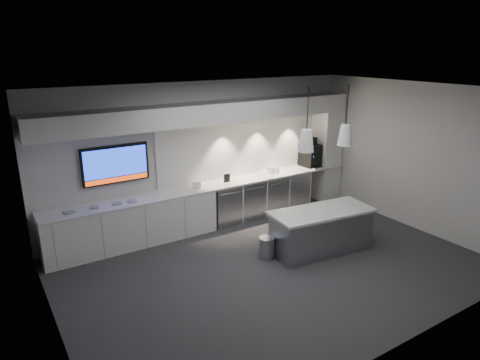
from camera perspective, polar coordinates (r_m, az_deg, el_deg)
floor at (r=7.59m, az=4.60°, el=-11.43°), size 7.00×7.00×0.00m
ceiling at (r=6.69m, az=5.23°, el=11.71°), size 7.00×7.00×0.00m
wall_back at (r=9.03m, az=-4.74°, el=3.53°), size 7.00×0.00×7.00m
wall_front at (r=5.37m, az=21.36°, el=-7.53°), size 7.00×0.00×7.00m
wall_left at (r=5.72m, az=-24.46°, el=-6.37°), size 0.00×7.00×7.00m
wall_right at (r=9.47m, az=22.04°, el=2.95°), size 0.00×7.00×7.00m
back_counter at (r=8.93m, az=-3.67°, el=-0.76°), size 6.80×0.65×0.04m
left_base_cabinets at (r=8.44m, az=-14.11°, el=-5.63°), size 3.30×0.63×0.86m
fridge_unit_a at (r=9.19m, az=-2.25°, el=-3.19°), size 0.60×0.61×0.85m
fridge_unit_b at (r=9.51m, az=1.03°, el=-2.48°), size 0.60×0.61×0.85m
fridge_unit_c at (r=9.85m, az=4.09°, el=-1.80°), size 0.60×0.61×0.85m
fridge_unit_d at (r=10.22m, az=6.94°, el=-1.17°), size 0.60×0.61×0.85m
backsplash at (r=9.61m, az=1.66°, el=4.72°), size 4.60×0.03×1.30m
soffit at (r=8.60m, az=-3.95°, el=8.96°), size 6.90×0.60×0.40m
column at (r=10.69m, az=11.45°, el=4.31°), size 0.55×0.55×2.60m
wall_tv at (r=8.29m, az=-16.27°, el=2.04°), size 1.25×0.07×0.72m
island at (r=8.08m, az=10.70°, el=-6.63°), size 1.99×1.03×0.81m
bin at (r=7.79m, az=3.61°, el=-8.99°), size 0.36×0.36×0.40m
coffee_machine at (r=10.37m, az=9.35°, el=3.40°), size 0.42×0.58×0.70m
sign_black at (r=9.05m, az=-1.76°, el=0.27°), size 0.14×0.03×0.18m
sign_white at (r=8.67m, az=-5.79°, el=-0.74°), size 0.18×0.02×0.14m
cup_cluster at (r=9.73m, az=4.47°, el=1.32°), size 0.26×0.17×0.14m
tray_a at (r=7.98m, az=-21.82°, el=-4.01°), size 0.19×0.19×0.02m
tray_b at (r=8.08m, az=-18.87°, el=-3.42°), size 0.20×0.20×0.02m
tray_c at (r=8.14m, az=-16.12°, el=-3.01°), size 0.19×0.19×0.02m
tray_d at (r=8.18m, az=-14.21°, el=-2.75°), size 0.19×0.19×0.02m
pendant_left at (r=7.25m, az=8.83°, el=5.23°), size 0.26×0.26×1.08m
pendant_right at (r=7.87m, az=13.85°, el=5.89°), size 0.26×0.26×1.08m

